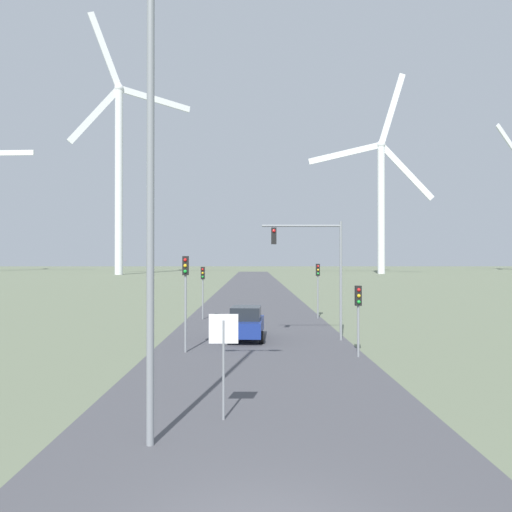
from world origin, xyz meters
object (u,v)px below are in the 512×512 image
object	(u,v)px
streetlamp	(151,131)
traffic_light_post_near_left	(186,282)
traffic_light_post_near_right	(358,305)
stop_sign_near	(224,346)
traffic_light_post_mid_right	(318,278)
traffic_light_post_mid_left	(203,281)
traffic_light_mast_overhead	(314,256)
wind_turbine_center	(381,191)
car_approaching	(246,323)
wind_turbine_left	(119,161)

from	to	relation	value
streetlamp	traffic_light_post_near_left	xyz separation A→B (m)	(-0.75, 11.73, -4.12)
streetlamp	traffic_light_post_near_right	distance (m)	13.75
stop_sign_near	traffic_light_post_mid_right	world-z (taller)	traffic_light_post_mid_right
traffic_light_post_mid_left	traffic_light_mast_overhead	bearing A→B (deg)	-53.56
wind_turbine_center	traffic_light_post_mid_left	bearing A→B (deg)	-110.47
streetlamp	car_approaching	xyz separation A→B (m)	(2.06, 15.38, -6.52)
streetlamp	wind_turbine_center	bearing A→B (deg)	73.40
stop_sign_near	traffic_light_post_near_left	distance (m)	10.25
car_approaching	traffic_light_mast_overhead	bearing A→B (deg)	-3.02
stop_sign_near	car_approaching	xyz separation A→B (m)	(0.43, 13.54, -1.11)
stop_sign_near	traffic_light_mast_overhead	size ratio (longest dim) A/B	0.45
traffic_light_mast_overhead	traffic_light_post_near_right	bearing A→B (deg)	-73.03
traffic_light_post_near_left	wind_turbine_center	bearing A→B (deg)	71.66
traffic_light_post_mid_left	wind_turbine_center	world-z (taller)	wind_turbine_center
traffic_light_post_near_right	traffic_light_mast_overhead	size ratio (longest dim) A/B	0.50
traffic_light_post_near_left	traffic_light_post_mid_left	distance (m)	12.96
traffic_light_post_near_right	traffic_light_post_mid_right	bearing A→B (deg)	89.67
car_approaching	wind_turbine_left	xyz separation A→B (m)	(-37.82, 114.89, 31.60)
streetlamp	traffic_light_post_mid_left	bearing A→B (deg)	92.86
streetlamp	stop_sign_near	xyz separation A→B (m)	(1.63, 1.84, -5.40)
traffic_light_post_mid_right	wind_turbine_center	distance (m)	120.69
streetlamp	wind_turbine_left	xyz separation A→B (m)	(-35.77, 130.26, 25.09)
traffic_light_post_near_left	traffic_light_post_near_right	world-z (taller)	traffic_light_post_near_left
stop_sign_near	traffic_light_post_mid_right	bearing A→B (deg)	76.40
traffic_light_post_mid_right	wind_turbine_left	world-z (taller)	wind_turbine_left
stop_sign_near	wind_turbine_left	distance (m)	137.19
streetlamp	traffic_light_post_mid_left	size ratio (longest dim) A/B	3.20
stop_sign_near	traffic_light_post_near_right	bearing A→B (deg)	57.59
wind_turbine_left	wind_turbine_center	distance (m)	77.93
car_approaching	streetlamp	bearing A→B (deg)	-97.62
traffic_light_post_near_right	traffic_light_mast_overhead	bearing A→B (deg)	106.97
traffic_light_post_near_left	wind_turbine_center	distance (m)	135.58
stop_sign_near	streetlamp	bearing A→B (deg)	-131.46
traffic_light_post_mid_left	traffic_light_mast_overhead	xyz separation A→B (m)	(7.00, -9.49, 1.75)
wind_turbine_left	traffic_light_post_mid_right	bearing A→B (deg)	-67.75
car_approaching	wind_turbine_center	xyz separation A→B (m)	(39.29, 123.36, 24.26)
stop_sign_near	traffic_light_post_near_left	xyz separation A→B (m)	(-2.38, 9.89, 1.28)
wind_turbine_left	wind_turbine_center	world-z (taller)	wind_turbine_left
wind_turbine_left	stop_sign_near	bearing A→B (deg)	-73.77
streetlamp	car_approaching	distance (m)	16.83
traffic_light_post_mid_left	stop_sign_near	bearing A→B (deg)	-82.86
streetlamp	traffic_light_post_near_left	size ratio (longest dim) A/B	2.70
streetlamp	wind_turbine_center	world-z (taller)	wind_turbine_center
wind_turbine_center	stop_sign_near	bearing A→B (deg)	-106.18
stop_sign_near	traffic_light_post_near_left	bearing A→B (deg)	103.50
traffic_light_post_near_left	traffic_light_mast_overhead	size ratio (longest dim) A/B	0.70
traffic_light_post_near_right	traffic_light_post_mid_right	xyz separation A→B (m)	(0.08, 14.53, 0.62)
traffic_light_post_mid_right	traffic_light_mast_overhead	size ratio (longest dim) A/B	0.63
stop_sign_near	traffic_light_post_mid_right	xyz separation A→B (m)	(5.63, 23.28, 0.94)
streetlamp	traffic_light_post_near_left	distance (m)	12.46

